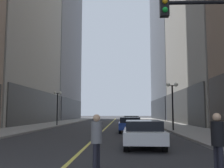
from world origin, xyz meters
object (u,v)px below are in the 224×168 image
(car_blue, at_px, (129,124))
(pedestrian_in_black_coat, at_px, (218,140))
(car_white, at_px, (143,133))
(fire_hydrant_right, at_px, (219,138))
(car_yellow, at_px, (131,121))
(pedestrian_in_grey_suit, at_px, (96,138))
(street_lamp_left_far, at_px, (57,100))
(street_lamp_right_mid, at_px, (172,96))

(car_blue, distance_m, pedestrian_in_black_coat, 15.65)
(car_white, xyz_separation_m, pedestrian_in_black_coat, (1.49, -6.00, 0.27))
(fire_hydrant_right, bearing_deg, car_yellow, 102.30)
(pedestrian_in_black_coat, bearing_deg, car_blue, 97.03)
(car_white, relative_size, pedestrian_in_grey_suit, 2.74)
(street_lamp_left_far, xyz_separation_m, fire_hydrant_right, (13.30, -18.65, -2.86))
(street_lamp_right_mid, bearing_deg, car_yellow, 111.69)
(street_lamp_left_far, bearing_deg, car_white, -64.58)
(car_yellow, bearing_deg, pedestrian_in_black_coat, -86.61)
(car_blue, bearing_deg, fire_hydrant_right, -62.85)
(car_white, bearing_deg, fire_hydrant_right, 12.58)
(car_blue, relative_size, car_yellow, 0.96)
(car_white, bearing_deg, street_lamp_right_mid, 71.45)
(car_white, xyz_separation_m, street_lamp_right_mid, (3.51, 10.46, 2.54))
(pedestrian_in_grey_suit, bearing_deg, fire_hydrant_right, 46.90)
(pedestrian_in_grey_suit, height_order, fire_hydrant_right, pedestrian_in_grey_suit)
(car_blue, distance_m, pedestrian_in_grey_suit, 14.93)
(pedestrian_in_black_coat, relative_size, street_lamp_left_far, 0.38)
(car_blue, distance_m, fire_hydrant_right, 9.71)
(street_lamp_left_far, bearing_deg, car_yellow, -1.65)
(car_yellow, bearing_deg, car_white, -90.00)
(pedestrian_in_grey_suit, xyz_separation_m, fire_hydrant_right, (5.83, 6.23, -0.57))
(fire_hydrant_right, bearing_deg, car_white, -167.42)
(street_lamp_left_far, distance_m, fire_hydrant_right, 23.09)
(car_white, distance_m, street_lamp_left_far, 21.79)
(pedestrian_in_grey_suit, bearing_deg, pedestrian_in_black_coat, -11.27)
(pedestrian_in_grey_suit, relative_size, pedestrian_in_black_coat, 0.98)
(street_lamp_left_far, bearing_deg, pedestrian_in_black_coat, -67.11)
(fire_hydrant_right, bearing_deg, pedestrian_in_black_coat, -110.05)
(pedestrian_in_black_coat, height_order, street_lamp_right_mid, street_lamp_right_mid)
(pedestrian_in_grey_suit, relative_size, street_lamp_left_far, 0.38)
(car_white, bearing_deg, pedestrian_in_grey_suit, -108.85)
(car_blue, xyz_separation_m, street_lamp_right_mid, (3.93, 0.93, 2.54))
(car_blue, distance_m, street_lamp_right_mid, 4.77)
(car_white, bearing_deg, pedestrian_in_black_coat, -76.01)
(pedestrian_in_black_coat, xyz_separation_m, fire_hydrant_right, (2.51, 6.89, -0.59))
(car_white, height_order, street_lamp_right_mid, street_lamp_right_mid)
(street_lamp_left_far, bearing_deg, street_lamp_right_mid, -35.38)
(car_yellow, distance_m, pedestrian_in_black_coat, 25.32)
(car_yellow, distance_m, street_lamp_right_mid, 9.83)
(car_white, bearing_deg, car_blue, 92.53)
(car_blue, bearing_deg, car_white, -87.47)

